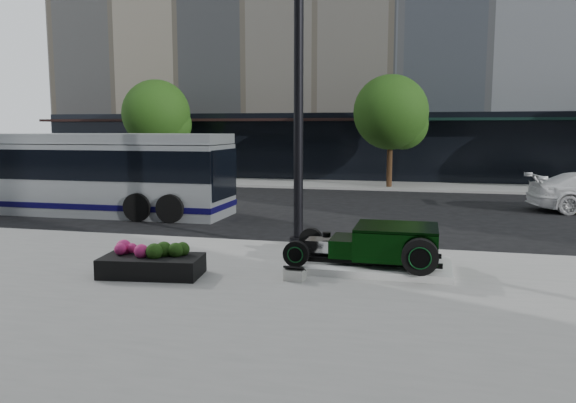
% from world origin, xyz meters
% --- Properties ---
extents(ground, '(120.00, 120.00, 0.00)m').
position_xyz_m(ground, '(0.00, 0.00, 0.00)').
color(ground, black).
rests_on(ground, ground).
extents(sidewalk_near, '(70.00, 17.00, 0.12)m').
position_xyz_m(sidewalk_near, '(0.00, -10.50, 0.06)').
color(sidewalk_near, gray).
rests_on(sidewalk_near, ground).
extents(sidewalk_far, '(70.00, 4.00, 0.12)m').
position_xyz_m(sidewalk_far, '(0.00, 14.00, 0.06)').
color(sidewalk_far, gray).
rests_on(sidewalk_far, ground).
extents(street_trees, '(29.80, 3.80, 5.70)m').
position_xyz_m(street_trees, '(1.15, 13.07, 3.77)').
color(street_trees, black).
rests_on(street_trees, sidewalk_far).
extents(display_plinth, '(3.40, 1.80, 0.15)m').
position_xyz_m(display_plinth, '(1.67, -4.36, 0.20)').
color(display_plinth, silver).
rests_on(display_plinth, sidewalk_near).
extents(hot_rod, '(3.22, 2.00, 0.81)m').
position_xyz_m(hot_rod, '(2.00, -4.36, 0.70)').
color(hot_rod, black).
rests_on(hot_rod, display_plinth).
extents(info_plaque, '(0.42, 0.33, 0.31)m').
position_xyz_m(info_plaque, '(0.30, -5.63, 0.24)').
color(info_plaque, silver).
rests_on(info_plaque, sidewalk_near).
extents(lamppost, '(0.44, 0.44, 8.03)m').
position_xyz_m(lamppost, '(-0.37, -2.30, 3.83)').
color(lamppost, black).
rests_on(lamppost, sidewalk_near).
extents(flower_planter, '(2.14, 1.26, 0.66)m').
position_xyz_m(flower_planter, '(-2.62, -5.99, 0.36)').
color(flower_planter, black).
rests_on(flower_planter, sidewalk_near).
extents(transit_bus, '(12.12, 2.88, 2.92)m').
position_xyz_m(transit_bus, '(-9.97, 2.00, 1.49)').
color(transit_bus, '#A5ABAF').
rests_on(transit_bus, ground).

